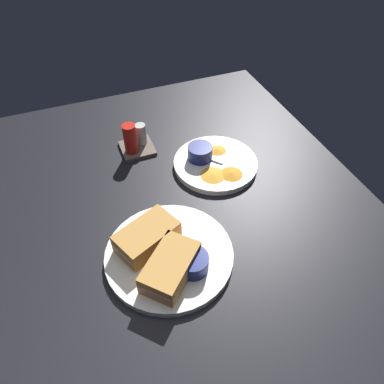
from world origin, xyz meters
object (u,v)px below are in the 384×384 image
object	(u,v)px
plate_sandwich_main	(169,255)
condiment_caddy	(135,141)
sandwich_half_far	(169,268)
plate_chips_companion	(215,164)
ramekin_light_gravy	(200,152)
spoon_by_dark_ramekin	(173,252)
sandwich_half_near	(147,237)
spoon_by_gravy_ramekin	(200,155)
ramekin_dark_sauce	(193,262)

from	to	relation	value
plate_sandwich_main	condiment_caddy	bearing A→B (deg)	85.63
sandwich_half_far	plate_chips_companion	distance (cm)	36.38
ramekin_light_gravy	condiment_caddy	xyz separation A→B (cm)	(-14.86, 11.37, -0.26)
spoon_by_dark_ramekin	ramekin_light_gravy	world-z (taller)	ramekin_light_gravy
spoon_by_dark_ramekin	plate_chips_companion	world-z (taller)	spoon_by_dark_ramekin
sandwich_half_far	sandwich_half_near	bearing A→B (deg)	101.68
sandwich_half_far	spoon_by_gravy_ramekin	bearing A→B (deg)	58.43
plate_chips_companion	spoon_by_gravy_ramekin	xyz separation A→B (cm)	(-3.13, 3.67, 1.16)
sandwich_half_near	condiment_caddy	xyz separation A→B (cm)	(6.31, 33.62, -0.59)
plate_sandwich_main	ramekin_light_gravy	world-z (taller)	ramekin_light_gravy
ramekin_dark_sauce	plate_chips_companion	world-z (taller)	ramekin_dark_sauce
ramekin_dark_sauce	spoon_by_gravy_ramekin	xyz separation A→B (cm)	(14.66, 32.14, -1.58)
plate_chips_companion	spoon_by_gravy_ramekin	distance (cm)	4.96
plate_sandwich_main	sandwich_half_near	size ratio (longest dim) A/B	1.82
spoon_by_dark_ramekin	plate_chips_companion	bearing A→B (deg)	49.49
spoon_by_dark_ramekin	plate_sandwich_main	bearing A→B (deg)	152.46
spoon_by_dark_ramekin	condiment_caddy	distance (cm)	38.00
sandwich_half_near	ramekin_light_gravy	distance (cm)	30.72
sandwich_half_far	plate_sandwich_main	bearing A→B (deg)	71.68
plate_chips_companion	spoon_by_gravy_ramekin	size ratio (longest dim) A/B	2.66
sandwich_half_far	spoon_by_dark_ramekin	xyz separation A→B (cm)	(2.45, 4.49, -2.04)
ramekin_light_gravy	spoon_by_gravy_ramekin	size ratio (longest dim) A/B	0.78
sandwich_half_far	plate_chips_companion	world-z (taller)	sandwich_half_far
plate_chips_companion	spoon_by_gravy_ramekin	world-z (taller)	spoon_by_gravy_ramekin
plate_sandwich_main	condiment_caddy	size ratio (longest dim) A/B	2.87
ramekin_light_gravy	spoon_by_gravy_ramekin	bearing A→B (deg)	73.58
spoon_by_dark_ramekin	plate_chips_companion	size ratio (longest dim) A/B	0.42
sandwich_half_near	plate_chips_companion	world-z (taller)	sandwich_half_near
condiment_caddy	plate_chips_companion	bearing A→B (deg)	-37.88
sandwich_half_near	spoon_by_dark_ramekin	distance (cm)	6.39
sandwich_half_far	spoon_by_dark_ramekin	bearing A→B (deg)	61.42
plate_sandwich_main	sandwich_half_far	xyz separation A→B (cm)	(-1.63, -4.92, 3.20)
sandwich_half_far	spoon_by_dark_ramekin	size ratio (longest dim) A/B	1.56
ramekin_dark_sauce	ramekin_light_gravy	distance (cm)	34.45
spoon_by_dark_ramekin	spoon_by_gravy_ramekin	distance (cm)	32.33
plate_chips_companion	ramekin_light_gravy	distance (cm)	5.24
ramekin_dark_sauce	ramekin_light_gravy	size ratio (longest dim) A/B	1.00
sandwich_half_far	condiment_caddy	xyz separation A→B (cm)	(4.50, 42.41, -0.59)
spoon_by_gravy_ramekin	spoon_by_dark_ramekin	bearing A→B (deg)	-122.05
plate_chips_companion	plate_sandwich_main	bearing A→B (deg)	-132.15
sandwich_half_near	plate_chips_companion	xyz separation A→B (cm)	(24.55, 19.44, -3.20)
plate_sandwich_main	ramekin_light_gravy	distance (cm)	31.70
sandwich_half_far	spoon_by_dark_ramekin	world-z (taller)	sandwich_half_far
plate_chips_companion	spoon_by_dark_ramekin	bearing A→B (deg)	-130.51
sandwich_half_near	ramekin_light_gravy	xyz separation A→B (cm)	(21.17, 22.25, -0.34)
ramekin_light_gravy	condiment_caddy	bearing A→B (deg)	142.57
sandwich_half_near	spoon_by_dark_ramekin	size ratio (longest dim) A/B	1.59
condiment_caddy	sandwich_half_far	bearing A→B (deg)	-96.05
condiment_caddy	plate_sandwich_main	bearing A→B (deg)	-94.37
spoon_by_dark_ramekin	spoon_by_gravy_ramekin	size ratio (longest dim) A/B	1.11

